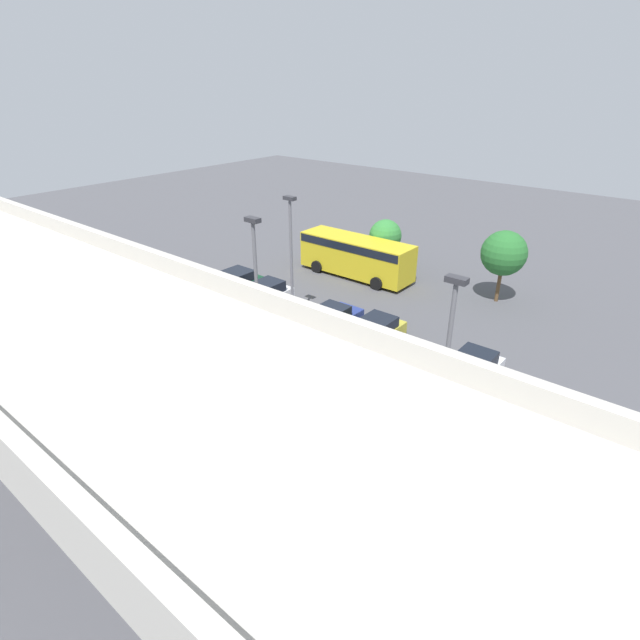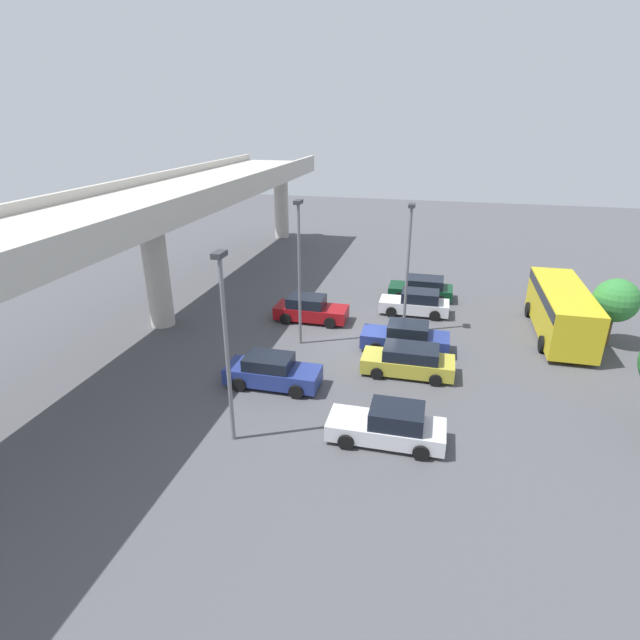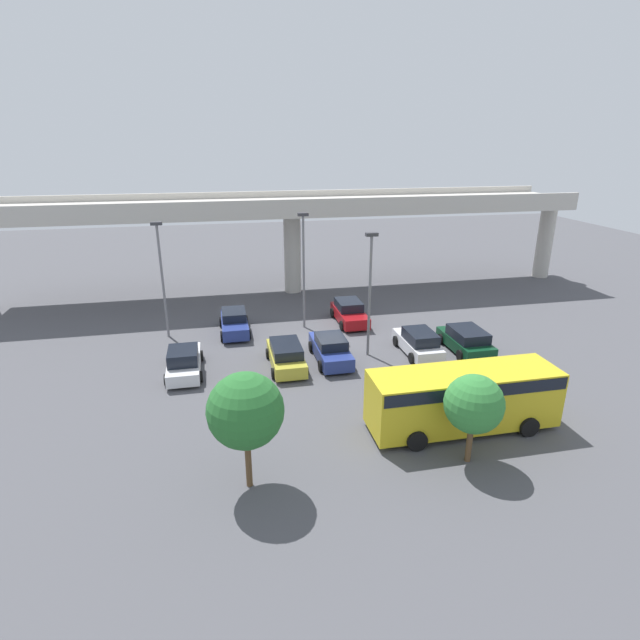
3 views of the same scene
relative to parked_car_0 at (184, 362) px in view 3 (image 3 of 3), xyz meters
name	(u,v)px [view 3 (image 3 of 3)]	position (x,y,z in m)	size (l,w,h in m)	color
ground_plane	(325,348)	(8.60, 1.82, -0.71)	(103.81, 103.81, 0.00)	#4C4C51
highway_overpass	(292,212)	(8.60, 14.83, 6.13)	(49.88, 7.02, 8.26)	#BCB7AD
parked_car_0	(184,362)	(0.00, 0.00, 0.00)	(2.02, 4.61, 1.57)	silver
parked_car_1	(234,322)	(3.10, 5.88, 0.01)	(1.99, 4.49, 1.53)	navy
parked_car_2	(286,355)	(5.78, -0.33, 0.01)	(2.05, 4.52, 1.48)	gold
parked_car_3	(331,349)	(8.52, 0.04, 0.01)	(2.03, 4.72, 1.55)	navy
parked_car_4	(349,313)	(11.35, 6.18, 0.03)	(2.08, 4.48, 1.58)	maroon
parked_car_5	(418,343)	(14.02, -0.18, 0.03)	(2.00, 4.39, 1.57)	silver
parked_car_6	(466,340)	(17.11, -0.39, 0.02)	(2.23, 4.35, 1.51)	#0C381E
shuttle_bus	(463,395)	(12.67, -8.49, 0.98)	(8.59, 2.81, 2.83)	gold
lamp_post_near_aisle	(370,285)	(10.94, 0.33, 3.75)	(0.70, 0.35, 7.55)	slate
lamp_post_mid_lot	(162,271)	(-1.32, 6.03, 3.82)	(0.70, 0.35, 7.69)	slate
lamp_post_by_overpass	(304,262)	(7.96, 5.86, 3.98)	(0.70, 0.35, 8.00)	slate
tree_front_left	(245,411)	(2.85, -10.60, 2.55)	(2.85, 2.85, 4.70)	brown
tree_front_centre	(474,404)	(11.79, -10.90, 1.94)	(2.38, 2.38, 3.86)	brown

